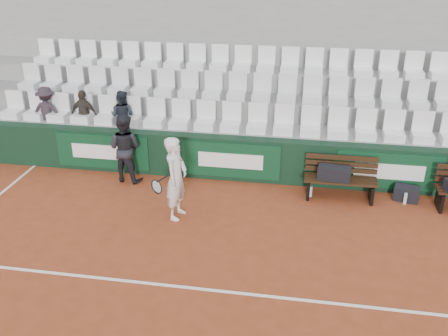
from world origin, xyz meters
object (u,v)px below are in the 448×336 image
(sports_bag_ground, at_px, (406,193))
(spectator_a, at_px, (45,94))
(tennis_player, at_px, (176,178))
(spectator_b, at_px, (82,97))
(ball_kid, at_px, (125,148))
(spectator_c, at_px, (121,98))
(sports_bag_left, at_px, (334,173))
(bench_left, at_px, (340,189))
(water_bottle_near, at_px, (311,191))
(water_bottle_far, at_px, (405,199))

(sports_bag_ground, height_order, spectator_a, spectator_a)
(tennis_player, relative_size, spectator_b, 1.39)
(sports_bag_ground, bearing_deg, ball_kid, -179.51)
(tennis_player, relative_size, spectator_c, 1.34)
(sports_bag_left, bearing_deg, ball_kid, 178.34)
(bench_left, distance_m, spectator_c, 5.39)
(water_bottle_near, relative_size, ball_kid, 0.16)
(bench_left, relative_size, spectator_b, 1.25)
(bench_left, bearing_deg, ball_kid, 178.82)
(spectator_a, bearing_deg, tennis_player, 146.55)
(water_bottle_near, height_order, spectator_b, spectator_b)
(ball_kid, relative_size, spectator_c, 1.25)
(bench_left, xyz_separation_m, sports_bag_left, (-0.15, -0.04, 0.37))
(ball_kid, xyz_separation_m, spectator_c, (-0.37, 0.98, 0.84))
(water_bottle_near, bearing_deg, sports_bag_left, -0.75)
(sports_bag_left, bearing_deg, spectator_b, 169.34)
(bench_left, xyz_separation_m, sports_bag_ground, (1.38, 0.15, -0.07))
(tennis_player, relative_size, ball_kid, 1.07)
(ball_kid, bearing_deg, sports_bag_left, -171.18)
(bench_left, bearing_deg, spectator_a, 171.27)
(water_bottle_far, bearing_deg, tennis_player, -164.56)
(tennis_player, bearing_deg, sports_bag_left, 22.43)
(sports_bag_left, distance_m, water_bottle_near, 0.65)
(sports_bag_left, xyz_separation_m, water_bottle_far, (1.48, -0.01, -0.47))
(bench_left, relative_size, spectator_a, 1.21)
(sports_bag_ground, xyz_separation_m, spectator_c, (-6.48, 0.92, 1.47))
(tennis_player, bearing_deg, spectator_b, 140.37)
(sports_bag_ground, distance_m, ball_kid, 6.14)
(sports_bag_left, bearing_deg, bench_left, 13.44)
(sports_bag_left, height_order, water_bottle_far, sports_bag_left)
(tennis_player, xyz_separation_m, spectator_b, (-2.85, 2.36, 0.77))
(spectator_b, bearing_deg, water_bottle_near, 176.54)
(water_bottle_near, xyz_separation_m, spectator_b, (-5.45, 1.10, 1.48))
(sports_bag_left, distance_m, tennis_player, 3.30)
(spectator_a, bearing_deg, sports_bag_left, 169.19)
(sports_bag_ground, distance_m, spectator_a, 8.56)
(bench_left, relative_size, water_bottle_near, 6.15)
(ball_kid, height_order, spectator_b, spectator_b)
(water_bottle_near, relative_size, spectator_b, 0.20)
(sports_bag_ground, bearing_deg, bench_left, -173.84)
(water_bottle_far, bearing_deg, spectator_a, 172.38)
(water_bottle_far, bearing_deg, spectator_b, 171.41)
(sports_bag_ground, relative_size, water_bottle_far, 2.03)
(sports_bag_left, relative_size, spectator_b, 0.55)
(spectator_b, bearing_deg, tennis_player, 148.36)
(sports_bag_left, relative_size, water_bottle_near, 2.73)
(tennis_player, bearing_deg, ball_kid, 137.78)
(sports_bag_left, relative_size, spectator_c, 0.53)
(water_bottle_near, bearing_deg, tennis_player, -154.05)
(water_bottle_near, relative_size, tennis_player, 0.15)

